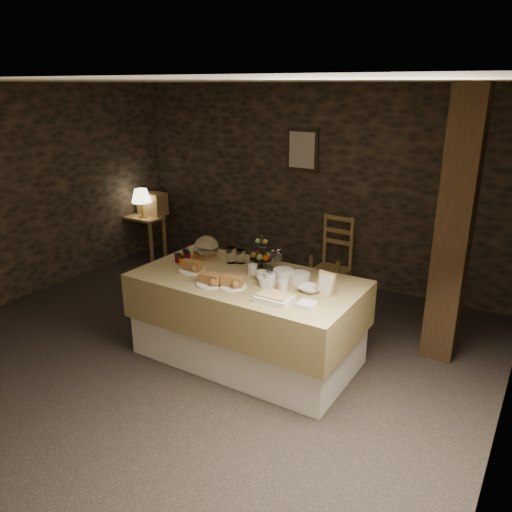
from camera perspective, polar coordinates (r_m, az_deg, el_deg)
The scene contains 28 objects.
ground_plane at distance 5.25m, azimuth -6.18°, elevation -10.48°, with size 5.50×5.00×0.01m, color black.
room_shell at distance 4.68m, azimuth -6.86°, elevation 6.40°, with size 5.52×5.02×2.60m.
buffet_table at distance 4.85m, azimuth -1.02°, elevation -6.47°, with size 2.15×1.14×0.85m.
console_table at distance 7.85m, azimuth -12.76°, elevation 3.51°, with size 0.62×0.36×0.67m.
table_lamp at distance 7.68m, azimuth -13.00°, elevation 6.69°, with size 0.29×0.29×0.44m.
wine_rack at distance 7.87m, azimuth -11.75°, elevation 5.88°, with size 0.42×0.26×0.34m, color olive.
chair at distance 6.64m, azimuth 8.80°, elevation -0.06°, with size 0.48×0.46×0.75m.
timber_column at distance 4.98m, azimuth 21.72°, elevation 2.81°, with size 0.30×0.30×2.60m, color black.
framed_picture at distance 6.79m, azimuth 5.34°, elevation 11.98°, with size 0.45×0.04×0.55m.
plate_stack_a at distance 4.65m, azimuth 3.12°, elevation -2.11°, with size 0.19×0.19×0.10m, color silver.
plate_stack_b at distance 4.61m, azimuth 4.97°, elevation -2.46°, with size 0.20×0.20×0.09m, color silver.
cutlery_holder at distance 4.50m, azimuth 1.60°, elevation -2.70°, with size 0.10×0.10×0.12m, color silver.
cup_a at distance 4.63m, azimuth 0.65°, elevation -2.28°, with size 0.11×0.11×0.09m, color silver.
cup_b at distance 4.49m, azimuth 0.80°, elevation -3.01°, with size 0.09×0.09×0.08m, color silver.
mug_c at distance 4.78m, azimuth -0.40°, elevation -1.52°, with size 0.09×0.09×0.10m, color silver.
mug_d at distance 4.42m, azimuth 3.07°, elevation -3.35°, with size 0.08×0.08×0.09m, color silver.
bowl at distance 4.41m, azimuth 6.20°, elevation -3.77°, with size 0.20×0.20×0.05m, color silver.
cake_dome at distance 5.21m, azimuth -5.69°, elevation 0.79°, with size 0.26×0.26×0.26m.
fruit_stand at distance 4.92m, azimuth 0.61°, elevation 0.12°, with size 0.23×0.23×0.33m.
bread_platter_left at distance 4.89m, azimuth -7.33°, elevation -1.29°, with size 0.26×0.26×0.11m.
bread_platter_center at distance 4.55m, azimuth -5.22°, elevation -2.81°, with size 0.26×0.26×0.11m.
bread_platter_right at distance 4.49m, azimuth -2.75°, elevation -3.07°, with size 0.26×0.26×0.11m.
jam_jars at distance 5.21m, azimuth -7.79°, elevation -0.07°, with size 0.20×0.32×0.07m.
tart_dish at distance 4.19m, azimuth 2.13°, elevation -4.79°, with size 0.30×0.22×0.07m.
square_dish at distance 4.11m, azimuth 5.84°, elevation -5.57°, with size 0.14×0.14×0.04m, color silver.
menu_frame at distance 4.36m, azimuth 7.96°, elevation -3.20°, with size 0.17×0.02×0.22m, color olive.
storage_jar_a at distance 5.08m, azimuth -2.84°, elevation 0.10°, with size 0.10×0.10×0.16m, color white.
storage_jar_b at distance 5.06m, azimuth -1.73°, elevation -0.07°, with size 0.09×0.09×0.14m, color white.
Camera 1 is at (2.87, -3.56, 2.58)m, focal length 35.00 mm.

